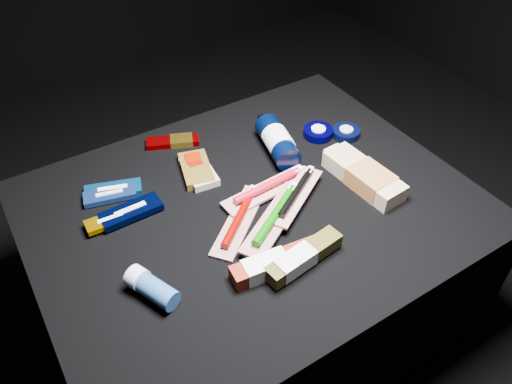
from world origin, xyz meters
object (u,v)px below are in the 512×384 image
lotion_bottle (277,141)px  toothpaste_carton_red (273,264)px  bodywash_bottle (365,177)px  deodorant_stick (151,288)px

lotion_bottle → toothpaste_carton_red: lotion_bottle is taller
bodywash_bottle → toothpaste_carton_red: bearing=-166.5°
lotion_bottle → bodywash_bottle: (0.11, -0.21, -0.01)m
lotion_bottle → toothpaste_carton_red: bearing=-112.3°
lotion_bottle → deodorant_stick: size_ratio=1.80×
bodywash_bottle → toothpaste_carton_red: size_ratio=1.15×
lotion_bottle → bodywash_bottle: lotion_bottle is taller
bodywash_bottle → lotion_bottle: bearing=112.6°
lotion_bottle → toothpaste_carton_red: (-0.22, -0.32, -0.02)m
toothpaste_carton_red → bodywash_bottle: bearing=24.0°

